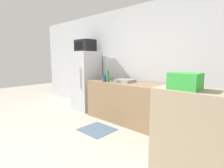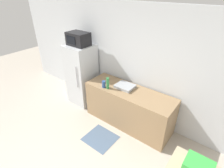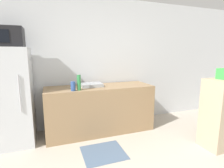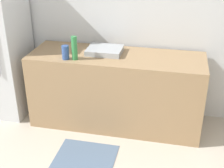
{
  "view_description": "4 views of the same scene",
  "coord_description": "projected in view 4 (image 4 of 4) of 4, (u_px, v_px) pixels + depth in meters",
  "views": [
    {
      "loc": [
        2.34,
        -0.72,
        1.42
      ],
      "look_at": [
        0.13,
        1.66,
        0.93
      ],
      "focal_mm": 28.0,
      "sensor_mm": 36.0,
      "label": 1
    },
    {
      "loc": [
        1.71,
        -0.44,
        2.87
      ],
      "look_at": [
        -0.13,
        1.92,
        1.16
      ],
      "focal_mm": 28.0,
      "sensor_mm": 36.0,
      "label": 2
    },
    {
      "loc": [
        -0.84,
        -0.84,
        1.5
      ],
      "look_at": [
        0.14,
        1.87,
        0.99
      ],
      "focal_mm": 28.0,
      "sensor_mm": 36.0,
      "label": 3
    },
    {
      "loc": [
        0.7,
        -0.96,
        2.16
      ],
      "look_at": [
        0.16,
        1.53,
        0.9
      ],
      "focal_mm": 50.0,
      "sensor_mm": 36.0,
      "label": 4
    }
  ],
  "objects": [
    {
      "name": "wall_back",
      "position": [
        120.0,
        11.0,
        3.72
      ],
      "size": [
        8.0,
        0.06,
        2.6
      ],
      "primitive_type": "cube",
      "color": "silver",
      "rests_on": "ground_plane"
    },
    {
      "name": "counter",
      "position": [
        116.0,
        90.0,
        3.74
      ],
      "size": [
        2.01,
        0.68,
        0.88
      ],
      "primitive_type": "cube",
      "color": "#937551",
      "rests_on": "ground_plane"
    },
    {
      "name": "sink_basin",
      "position": [
        105.0,
        50.0,
        3.61
      ],
      "size": [
        0.4,
        0.33,
        0.06
      ],
      "primitive_type": "cube",
      "color": "#9EA3A8",
      "rests_on": "counter"
    },
    {
      "name": "bottle_tall",
      "position": [
        74.0,
        48.0,
        3.38
      ],
      "size": [
        0.06,
        0.06,
        0.26
      ],
      "primitive_type": "cylinder",
      "color": "#2D7F42",
      "rests_on": "counter"
    },
    {
      "name": "bottle_short",
      "position": [
        65.0,
        52.0,
        3.41
      ],
      "size": [
        0.08,
        0.08,
        0.16
      ],
      "primitive_type": "cylinder",
      "color": "#2D4C8C",
      "rests_on": "counter"
    },
    {
      "name": "kitchen_rug",
      "position": [
        85.0,
        159.0,
        3.28
      ],
      "size": [
        0.64,
        0.59,
        0.01
      ],
      "primitive_type": "cube",
      "color": "slate",
      "rests_on": "ground_plane"
    }
  ]
}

